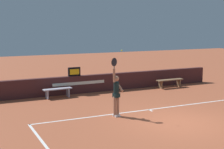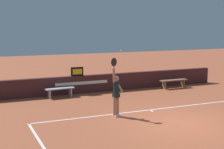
# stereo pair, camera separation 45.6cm
# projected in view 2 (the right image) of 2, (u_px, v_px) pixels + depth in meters

# --- Properties ---
(ground_plane) EXTENTS (60.00, 60.00, 0.00)m
(ground_plane) POSITION_uv_depth(u_px,v_px,m) (178.00, 123.00, 12.64)
(ground_plane) COLOR #A85233
(court_lines) EXTENTS (10.48, 5.17, 0.00)m
(court_lines) POSITION_uv_depth(u_px,v_px,m) (184.00, 126.00, 12.30)
(court_lines) COLOR white
(court_lines) RESTS_ON ground
(back_wall) EXTENTS (13.63, 0.30, 0.96)m
(back_wall) POSITION_uv_depth(u_px,v_px,m) (108.00, 82.00, 18.73)
(back_wall) COLOR #422020
(back_wall) RESTS_ON ground
(speed_display) EXTENTS (0.66, 0.13, 0.47)m
(speed_display) POSITION_uv_depth(u_px,v_px,m) (77.00, 72.00, 17.91)
(speed_display) COLOR black
(speed_display) RESTS_ON back_wall
(tennis_player) EXTENTS (0.47, 0.46, 2.40)m
(tennis_player) POSITION_uv_depth(u_px,v_px,m) (116.00, 92.00, 13.43)
(tennis_player) COLOR #A66E53
(tennis_player) RESTS_ON ground
(tennis_ball) EXTENTS (0.06, 0.06, 0.06)m
(tennis_ball) POSITION_uv_depth(u_px,v_px,m) (121.00, 51.00, 12.91)
(tennis_ball) COLOR #CEE234
(courtside_bench_near) EXTENTS (1.71, 0.38, 0.50)m
(courtside_bench_near) POSITION_uv_depth(u_px,v_px,m) (174.00, 82.00, 19.52)
(courtside_bench_near) COLOR #836244
(courtside_bench_near) RESTS_ON ground
(courtside_bench_far) EXTENTS (1.50, 0.47, 0.48)m
(courtside_bench_far) POSITION_uv_depth(u_px,v_px,m) (60.00, 90.00, 17.03)
(courtside_bench_far) COLOR #AAABBD
(courtside_bench_far) RESTS_ON ground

